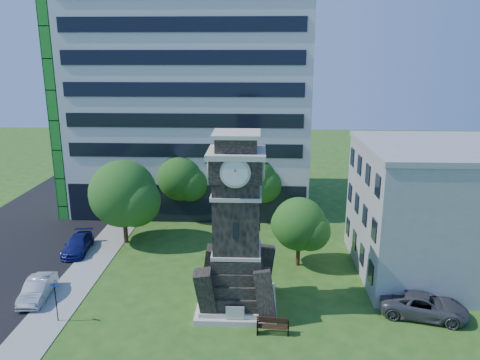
{
  "coord_description": "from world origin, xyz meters",
  "views": [
    {
      "loc": [
        4.45,
        -27.12,
        17.06
      ],
      "look_at": [
        3.05,
        6.06,
        7.99
      ],
      "focal_mm": 35.0,
      "sensor_mm": 36.0,
      "label": 1
    }
  ],
  "objects_px": {
    "car_street_mid": "(38,289)",
    "car_street_north": "(78,244)",
    "street_sign": "(56,298)",
    "park_bench": "(273,325)",
    "car_east_lot": "(424,305)",
    "clock_tower": "(237,235)"
  },
  "relations": [
    {
      "from": "car_street_mid",
      "to": "car_street_north",
      "type": "xyz_separation_m",
      "value": [
        -0.19,
        8.12,
        -0.03
      ]
    },
    {
      "from": "car_street_mid",
      "to": "street_sign",
      "type": "bearing_deg",
      "value": -53.06
    },
    {
      "from": "park_bench",
      "to": "street_sign",
      "type": "relative_size",
      "value": 0.74
    },
    {
      "from": "car_street_north",
      "to": "park_bench",
      "type": "xyz_separation_m",
      "value": [
        16.91,
        -11.77,
        -0.14
      ]
    },
    {
      "from": "car_street_north",
      "to": "car_street_mid",
      "type": "bearing_deg",
      "value": -94.02
    },
    {
      "from": "car_street_north",
      "to": "street_sign",
      "type": "xyz_separation_m",
      "value": [
        2.86,
        -11.01,
        1.02
      ]
    },
    {
      "from": "park_bench",
      "to": "car_street_north",
      "type": "bearing_deg",
      "value": 149.04
    },
    {
      "from": "car_street_north",
      "to": "car_east_lot",
      "type": "distance_m",
      "value": 28.6
    },
    {
      "from": "clock_tower",
      "to": "park_bench",
      "type": "relative_size",
      "value": 6.0
    },
    {
      "from": "car_east_lot",
      "to": "street_sign",
      "type": "xyz_separation_m",
      "value": [
        -24.17,
        -1.67,
        0.93
      ]
    },
    {
      "from": "clock_tower",
      "to": "car_east_lot",
      "type": "relative_size",
      "value": 2.16
    },
    {
      "from": "car_east_lot",
      "to": "clock_tower",
      "type": "bearing_deg",
      "value": 100.33
    },
    {
      "from": "car_street_mid",
      "to": "car_east_lot",
      "type": "xyz_separation_m",
      "value": [
        26.84,
        -1.21,
        0.06
      ]
    },
    {
      "from": "car_street_mid",
      "to": "car_street_north",
      "type": "distance_m",
      "value": 8.13
    },
    {
      "from": "car_east_lot",
      "to": "park_bench",
      "type": "height_order",
      "value": "car_east_lot"
    },
    {
      "from": "car_street_mid",
      "to": "car_street_north",
      "type": "bearing_deg",
      "value": 85.62
    },
    {
      "from": "car_street_north",
      "to": "street_sign",
      "type": "relative_size",
      "value": 1.76
    },
    {
      "from": "clock_tower",
      "to": "car_east_lot",
      "type": "bearing_deg",
      "value": -3.68
    },
    {
      "from": "clock_tower",
      "to": "park_bench",
      "type": "distance_m",
      "value": 6.22
    },
    {
      "from": "car_street_north",
      "to": "car_east_lot",
      "type": "height_order",
      "value": "car_east_lot"
    },
    {
      "from": "car_street_north",
      "to": "street_sign",
      "type": "distance_m",
      "value": 11.42
    },
    {
      "from": "park_bench",
      "to": "street_sign",
      "type": "height_order",
      "value": "street_sign"
    }
  ]
}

